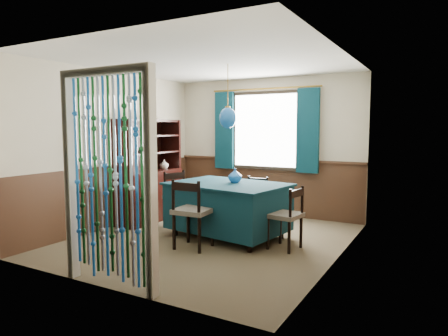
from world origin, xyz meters
The scene contains 22 objects.
floor centered at (0.00, 0.00, 0.00)m, with size 4.00×4.00×0.00m, color brown.
ceiling centered at (0.00, 0.00, 2.50)m, with size 4.00×4.00×0.00m, color silver.
wall_back centered at (0.00, 2.00, 1.25)m, with size 3.60×3.60×0.00m, color beige.
wall_front centered at (0.00, -2.00, 1.25)m, with size 3.60×3.60×0.00m, color beige.
wall_left centered at (-1.80, 0.00, 1.25)m, with size 4.00×4.00×0.00m, color beige.
wall_right centered at (1.80, 0.00, 1.25)m, with size 4.00×4.00×0.00m, color beige.
wainscot_back centered at (0.00, 1.99, 0.50)m, with size 3.60×3.60×0.00m, color #412718.
wainscot_front centered at (0.00, -1.99, 0.50)m, with size 3.60×3.60×0.00m, color #412718.
wainscot_left centered at (-1.79, 0.00, 0.50)m, with size 4.00×4.00×0.00m, color #412718.
wainscot_right centered at (1.79, 0.00, 0.50)m, with size 4.00×4.00×0.00m, color #412718.
window centered at (0.00, 1.95, 1.55)m, with size 1.32×0.12×1.42m, color black.
doorway centered at (0.00, -1.94, 1.05)m, with size 1.16×0.12×2.18m, color silver, non-canonical shape.
dining_table centered at (0.15, 0.26, 0.46)m, with size 1.80×1.37×0.80m.
chair_near centered at (0.01, -0.47, 0.49)m, with size 0.49×0.47×0.93m.
chair_far centered at (0.24, 0.98, 0.43)m, with size 0.40×0.38×0.81m.
chair_left centered at (-0.82, 0.42, 0.48)m, with size 0.55×0.57×0.90m.
chair_right centered at (1.11, 0.12, 0.45)m, with size 0.45×0.46×0.84m.
sideboard centered at (-1.55, 0.52, 0.60)m, with size 0.49×1.34×1.74m.
pendant_lamp centered at (0.15, 0.26, 1.74)m, with size 0.24×0.24×0.91m.
vase_table centered at (0.20, 0.38, 0.89)m, with size 0.18×0.18×0.19m, color #1755A0.
bowl_shelf centered at (-1.49, 0.31, 1.22)m, with size 0.24×0.24×0.06m, color beige.
vase_sideboard centered at (-1.49, 0.88, 0.96)m, with size 0.18×0.18×0.18m, color beige.
Camera 1 is at (2.91, -4.79, 1.60)m, focal length 32.00 mm.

